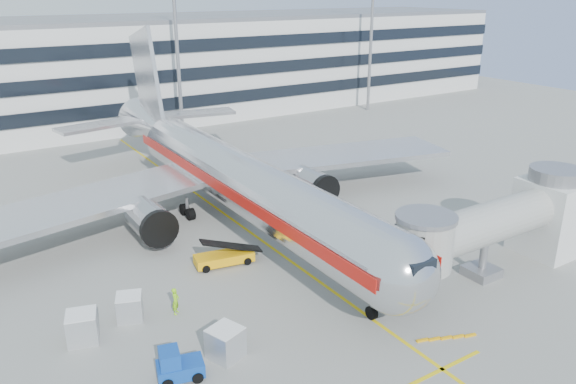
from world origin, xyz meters
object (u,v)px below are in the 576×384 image
main_jet (229,174)px  ramp_worker (176,301)px  baggage_tug (177,366)px  cargo_container_front (225,343)px  cargo_container_left (130,307)px  cargo_container_right (82,327)px  belt_loader (224,257)px

main_jet → ramp_worker: (-10.26, -12.40, -3.32)m
baggage_tug → main_jet: bearing=55.6°
baggage_tug → cargo_container_front: size_ratio=1.25×
cargo_container_left → ramp_worker: ramp_worker is taller
main_jet → cargo_container_left: bearing=-138.7°
cargo_container_front → ramp_worker: bearing=96.7°
main_jet → cargo_container_front: bearing=-117.8°
cargo_container_left → cargo_container_right: bearing=-165.1°
baggage_tug → cargo_container_front: bearing=6.3°
belt_loader → baggage_tug: size_ratio=1.74×
main_jet → baggage_tug: size_ratio=18.51×
cargo_container_left → cargo_container_front: cargo_container_front is taller
belt_loader → cargo_container_front: 11.43m
main_jet → baggage_tug: 22.69m
main_jet → baggage_tug: bearing=-124.4°
cargo_container_left → cargo_container_right: 3.23m
cargo_container_left → ramp_worker: 2.88m
cargo_container_front → ramp_worker: (-0.68, 5.78, -0.00)m
belt_loader → cargo_container_left: belt_loader is taller
baggage_tug → ramp_worker: (2.40, 6.12, 0.11)m
belt_loader → cargo_container_left: bearing=-157.6°
main_jet → cargo_container_right: (-16.06, -12.20, -3.30)m
ramp_worker → cargo_container_front: bearing=-132.7°
main_jet → belt_loader: size_ratio=10.61×
baggage_tug → cargo_container_right: size_ratio=1.27×
baggage_tug → cargo_container_front: 3.09m
cargo_container_left → ramp_worker: (2.69, -1.03, 0.08)m
cargo_container_right → cargo_container_front: 8.82m
cargo_container_right → cargo_container_left: bearing=14.9°
belt_loader → cargo_container_front: belt_loader is taller
baggage_tug → cargo_container_left: bearing=92.3°
main_jet → cargo_container_right: main_jet is taller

